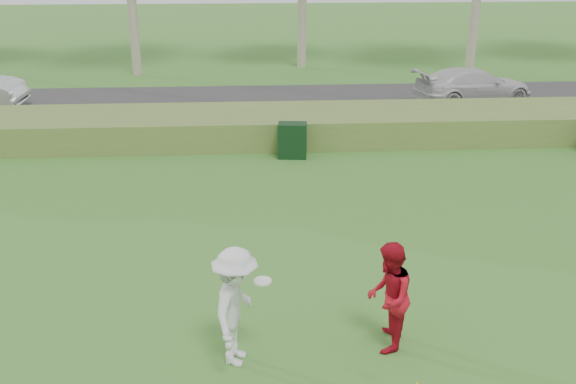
{
  "coord_description": "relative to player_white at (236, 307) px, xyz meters",
  "views": [
    {
      "loc": [
        -0.76,
        -7.99,
        6.04
      ],
      "look_at": [
        0.0,
        4.0,
        1.3
      ],
      "focal_mm": 40.0,
      "sensor_mm": 36.0,
      "label": 1
    }
  ],
  "objects": [
    {
      "name": "ground",
      "position": [
        1.01,
        -0.28,
        -0.95
      ],
      "size": [
        120.0,
        120.0,
        0.0
      ],
      "primitive_type": "plane",
      "color": "#316D24",
      "rests_on": "ground"
    },
    {
      "name": "reed_strip",
      "position": [
        1.01,
        11.72,
        -0.5
      ],
      "size": [
        80.0,
        3.0,
        0.9
      ],
      "primitive_type": "cube",
      "color": "#52722D",
      "rests_on": "ground"
    },
    {
      "name": "park_road",
      "position": [
        1.01,
        16.72,
        -0.92
      ],
      "size": [
        80.0,
        6.0,
        0.06
      ],
      "primitive_type": "cube",
      "color": "#2D2D2D",
      "rests_on": "ground"
    },
    {
      "name": "player_white",
      "position": [
        0.0,
        0.0,
        0.0
      ],
      "size": [
        1.03,
        1.36,
        1.9
      ],
      "rotation": [
        0.0,
        0.0,
        1.32
      ],
      "color": "silver",
      "rests_on": "ground"
    },
    {
      "name": "player_red",
      "position": [
        2.35,
        0.21,
        -0.05
      ],
      "size": [
        0.91,
        1.03,
        1.79
      ],
      "primitive_type": "imported",
      "rotation": [
        0.0,
        0.0,
        -1.87
      ],
      "color": "#AB0E1D",
      "rests_on": "ground"
    },
    {
      "name": "utility_cabinet",
      "position": [
        1.53,
        9.83,
        -0.43
      ],
      "size": [
        0.89,
        0.61,
        1.04
      ],
      "primitive_type": "cube",
      "rotation": [
        0.0,
        0.0,
        -0.11
      ],
      "color": "black",
      "rests_on": "ground"
    },
    {
      "name": "car_right",
      "position": [
        9.04,
        15.97,
        -0.21
      ],
      "size": [
        4.96,
        2.82,
        1.36
      ],
      "primitive_type": "imported",
      "rotation": [
        0.0,
        0.0,
        1.78
      ],
      "color": "silver",
      "rests_on": "park_road"
    }
  ]
}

